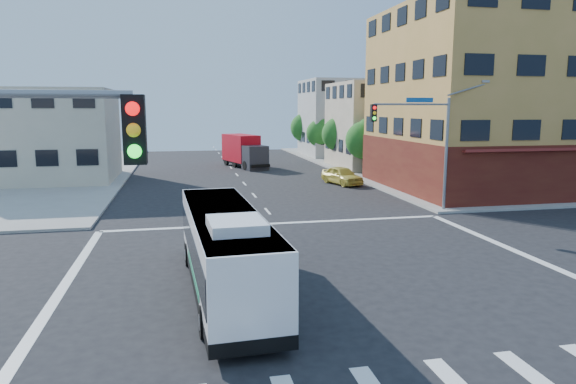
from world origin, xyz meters
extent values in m
plane|color=black|center=(0.00, 0.00, 0.00)|extent=(120.00, 120.00, 0.00)
cube|color=gray|center=(35.00, 35.00, 0.07)|extent=(50.00, 50.00, 0.15)
cube|color=#BF8A44|center=(20.00, 18.50, 7.00)|extent=(18.00, 15.00, 14.00)
cube|color=#592114|center=(20.00, 18.50, 2.00)|extent=(18.09, 15.08, 4.00)
cube|color=maroon|center=(20.00, 11.40, 3.60)|extent=(16.00, 1.60, 0.51)
cube|color=#C4B196|center=(17.00, 34.00, 4.50)|extent=(12.00, 10.00, 9.00)
cube|color=#A9A8A3|center=(17.00, 48.00, 5.00)|extent=(12.00, 10.00, 10.00)
cube|color=beige|center=(-17.00, 30.00, 4.00)|extent=(12.00, 10.00, 8.00)
cylinder|color=gray|center=(10.80, 10.80, 3.50)|extent=(0.18, 0.18, 7.00)
cylinder|color=gray|center=(8.30, 10.55, 6.60)|extent=(5.01, 0.62, 0.12)
cube|color=black|center=(5.80, 10.30, 6.10)|extent=(0.32, 0.30, 1.00)
sphere|color=#FF0C0C|center=(5.80, 10.13, 6.40)|extent=(0.20, 0.20, 0.20)
sphere|color=yellow|center=(5.80, 10.13, 6.10)|extent=(0.20, 0.20, 0.20)
sphere|color=#19FF33|center=(5.80, 10.13, 5.80)|extent=(0.20, 0.20, 0.20)
cube|color=#155194|center=(8.80, 10.60, 6.85)|extent=(1.80, 0.22, 0.28)
cube|color=gray|center=(13.30, 11.05, 8.00)|extent=(0.50, 0.22, 0.14)
cube|color=black|center=(-5.80, -10.30, 6.10)|extent=(0.32, 0.30, 1.00)
sphere|color=#FF0C0C|center=(-5.80, -10.47, 6.40)|extent=(0.20, 0.20, 0.20)
sphere|color=yellow|center=(-5.80, -10.47, 6.10)|extent=(0.20, 0.20, 0.20)
sphere|color=#19FF33|center=(-5.80, -10.47, 5.80)|extent=(0.20, 0.20, 0.20)
cylinder|color=#392214|center=(11.80, 28.00, 0.96)|extent=(0.28, 0.28, 1.92)
sphere|color=#1A5418|center=(11.80, 28.00, 3.37)|extent=(3.60, 3.60, 3.60)
sphere|color=#1A5418|center=(12.20, 27.70, 4.27)|extent=(2.52, 2.52, 2.52)
cylinder|color=#392214|center=(11.80, 36.00, 1.00)|extent=(0.28, 0.28, 1.99)
sphere|color=#1A5418|center=(11.80, 36.00, 3.51)|extent=(3.80, 3.80, 3.80)
sphere|color=#1A5418|center=(12.20, 35.70, 4.46)|extent=(2.66, 2.66, 2.66)
cylinder|color=#392214|center=(11.80, 44.00, 0.94)|extent=(0.28, 0.28, 1.89)
sphere|color=#1A5418|center=(11.80, 44.00, 3.25)|extent=(3.40, 3.40, 3.40)
sphere|color=#1A5418|center=(12.20, 43.70, 4.10)|extent=(2.38, 2.38, 2.38)
cylinder|color=#392214|center=(11.80, 52.00, 1.01)|extent=(0.28, 0.28, 2.03)
sphere|color=#1A5418|center=(11.80, 52.00, 3.63)|extent=(4.00, 4.00, 4.00)
sphere|color=#1A5418|center=(12.20, 51.70, 4.63)|extent=(2.80, 2.80, 2.80)
cube|color=black|center=(-3.78, -0.75, 0.49)|extent=(2.80, 10.87, 0.40)
cube|color=white|center=(-3.78, -0.75, 1.59)|extent=(2.79, 10.85, 2.55)
cube|color=black|center=(-3.78, -0.75, 1.75)|extent=(2.82, 10.53, 1.12)
cube|color=black|center=(-4.03, 4.56, 1.66)|extent=(2.10, 0.15, 1.21)
cube|color=#E5590C|center=(-4.03, 4.59, 2.55)|extent=(1.71, 0.13, 0.25)
cube|color=white|center=(-3.78, -0.75, 2.81)|extent=(2.73, 10.63, 0.11)
cube|color=white|center=(-3.65, -3.44, 3.03)|extent=(1.69, 2.04, 0.32)
cube|color=#137D4F|center=(-4.91, -1.26, 0.94)|extent=(0.25, 4.92, 0.25)
cube|color=#137D4F|center=(-2.60, -1.15, 0.94)|extent=(0.25, 4.92, 0.25)
cylinder|color=black|center=(-5.01, 2.63, 0.47)|extent=(0.31, 0.94, 0.93)
cylinder|color=#99999E|center=(-5.13, 2.63, 0.47)|extent=(0.06, 0.47, 0.47)
cylinder|color=black|center=(-2.87, 2.73, 0.47)|extent=(0.31, 0.94, 0.93)
cylinder|color=#99999E|center=(-2.74, 2.74, 0.47)|extent=(0.06, 0.47, 0.47)
cylinder|color=black|center=(-4.68, -4.24, 0.47)|extent=(0.31, 0.94, 0.93)
cylinder|color=#99999E|center=(-4.81, -4.25, 0.47)|extent=(0.06, 0.47, 0.47)
cylinder|color=black|center=(-2.54, -4.14, 0.47)|extent=(0.31, 0.94, 0.93)
cylinder|color=#99999E|center=(-2.42, -4.14, 0.47)|extent=(0.06, 0.47, 0.47)
cube|color=#2A292F|center=(2.29, 34.52, 1.26)|extent=(2.74, 2.68, 2.51)
cube|color=black|center=(2.55, 33.64, 1.64)|extent=(1.96, 0.66, 0.97)
cube|color=red|center=(1.22, 38.03, 2.03)|extent=(3.79, 5.85, 2.90)
cube|color=black|center=(1.55, 36.92, 0.53)|extent=(4.28, 8.01, 0.29)
cylinder|color=black|center=(1.26, 34.41, 0.48)|extent=(0.54, 1.00, 0.97)
cylinder|color=black|center=(3.20, 35.00, 0.48)|extent=(0.54, 1.00, 0.97)
cylinder|color=black|center=(0.44, 37.09, 0.48)|extent=(0.54, 1.00, 0.97)
cylinder|color=black|center=(2.38, 37.68, 0.48)|extent=(0.54, 1.00, 0.97)
cylinder|color=black|center=(-0.26, 39.40, 0.48)|extent=(0.54, 1.00, 0.97)
cylinder|color=black|center=(1.68, 39.99, 0.48)|extent=(0.54, 1.00, 0.97)
imported|color=gold|center=(8.03, 22.95, 0.76)|extent=(2.92, 4.76, 1.52)
camera|label=1|loc=(-5.14, -18.06, 6.42)|focal=32.00mm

